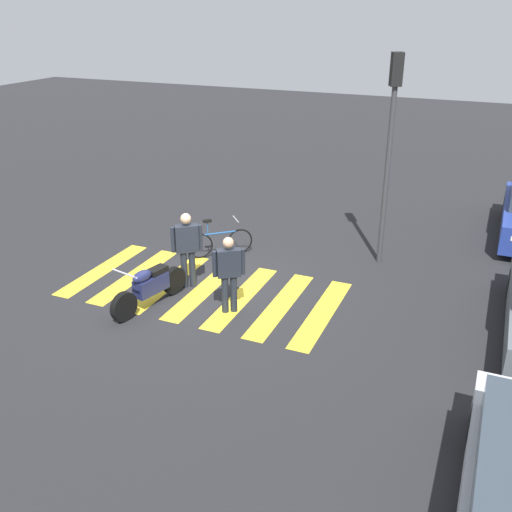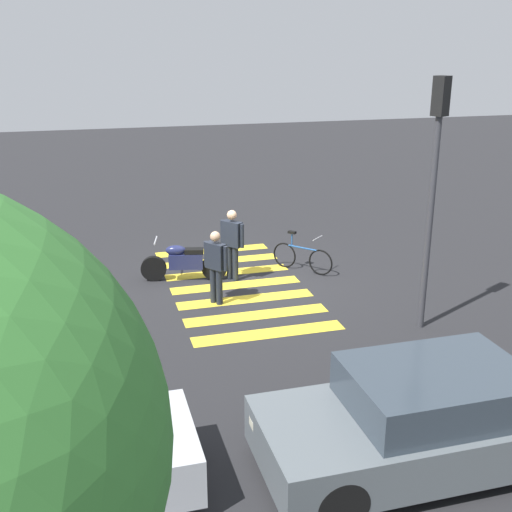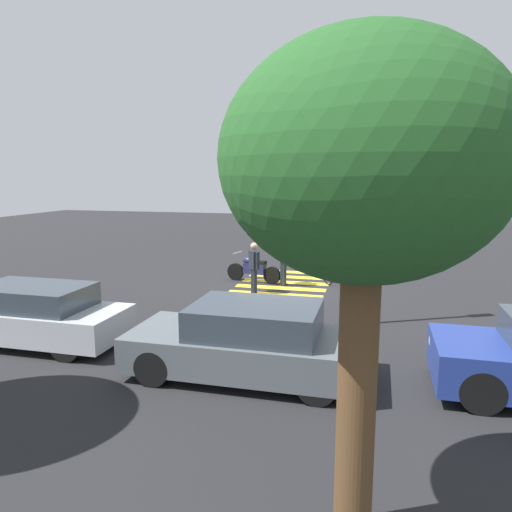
{
  "view_description": "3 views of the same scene",
  "coord_description": "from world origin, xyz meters",
  "px_view_note": "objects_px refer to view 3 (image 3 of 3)",
  "views": [
    {
      "loc": [
        10.06,
        5.55,
        5.82
      ],
      "look_at": [
        0.2,
        1.33,
        1.12
      ],
      "focal_mm": 40.87,
      "sensor_mm": 36.0,
      "label": 1
    },
    {
      "loc": [
        3.27,
        13.47,
        5.39
      ],
      "look_at": [
        -0.14,
        1.28,
        1.12
      ],
      "focal_mm": 44.49,
      "sensor_mm": 36.0,
      "label": 2
    },
    {
      "loc": [
        -3.08,
        15.22,
        3.7
      ],
      "look_at": [
        0.61,
        0.87,
        1.2
      ],
      "focal_mm": 33.5,
      "sensor_mm": 36.0,
      "label": 3
    }
  ],
  "objects_px": {
    "officer_on_foot": "(254,265)",
    "car_grey_coupe": "(247,342)",
    "police_motorcycle": "(254,269)",
    "car_silver_sedan": "(27,315)",
    "officer_by_motorcycle": "(283,257)",
    "traffic_light_pole": "(377,196)",
    "leaning_bicycle": "(337,277)"
  },
  "relations": [
    {
      "from": "car_grey_coupe",
      "to": "traffic_light_pole",
      "type": "xyz_separation_m",
      "value": [
        -2.21,
        -3.86,
        2.55
      ]
    },
    {
      "from": "leaning_bicycle",
      "to": "police_motorcycle",
      "type": "bearing_deg",
      "value": -3.06
    },
    {
      "from": "police_motorcycle",
      "to": "officer_by_motorcycle",
      "type": "relative_size",
      "value": 1.18
    },
    {
      "from": "car_grey_coupe",
      "to": "traffic_light_pole",
      "type": "relative_size",
      "value": 0.89
    },
    {
      "from": "officer_on_foot",
      "to": "car_grey_coupe",
      "type": "height_order",
      "value": "officer_on_foot"
    },
    {
      "from": "leaning_bicycle",
      "to": "car_grey_coupe",
      "type": "bearing_deg",
      "value": 82.49
    },
    {
      "from": "police_motorcycle",
      "to": "traffic_light_pole",
      "type": "height_order",
      "value": "traffic_light_pole"
    },
    {
      "from": "officer_by_motorcycle",
      "to": "car_grey_coupe",
      "type": "height_order",
      "value": "officer_by_motorcycle"
    },
    {
      "from": "police_motorcycle",
      "to": "officer_by_motorcycle",
      "type": "distance_m",
      "value": 1.26
    },
    {
      "from": "officer_by_motorcycle",
      "to": "traffic_light_pole",
      "type": "xyz_separation_m",
      "value": [
        -3.01,
        3.59,
        2.23
      ]
    },
    {
      "from": "car_silver_sedan",
      "to": "traffic_light_pole",
      "type": "height_order",
      "value": "traffic_light_pole"
    },
    {
      "from": "police_motorcycle",
      "to": "car_silver_sedan",
      "type": "xyz_separation_m",
      "value": [
        3.31,
        7.24,
        0.2
      ]
    },
    {
      "from": "leaning_bicycle",
      "to": "officer_by_motorcycle",
      "type": "height_order",
      "value": "officer_by_motorcycle"
    },
    {
      "from": "car_grey_coupe",
      "to": "leaning_bicycle",
      "type": "bearing_deg",
      "value": -97.51
    },
    {
      "from": "police_motorcycle",
      "to": "car_silver_sedan",
      "type": "relative_size",
      "value": 0.44
    },
    {
      "from": "police_motorcycle",
      "to": "car_silver_sedan",
      "type": "distance_m",
      "value": 7.97
    },
    {
      "from": "car_silver_sedan",
      "to": "police_motorcycle",
      "type": "bearing_deg",
      "value": -114.6
    },
    {
      "from": "police_motorcycle",
      "to": "car_silver_sedan",
      "type": "bearing_deg",
      "value": 65.4
    },
    {
      "from": "car_silver_sedan",
      "to": "officer_on_foot",
      "type": "bearing_deg",
      "value": -123.61
    },
    {
      "from": "officer_on_foot",
      "to": "traffic_light_pole",
      "type": "height_order",
      "value": "traffic_light_pole"
    },
    {
      "from": "leaning_bicycle",
      "to": "traffic_light_pole",
      "type": "xyz_separation_m",
      "value": [
        -1.21,
        3.72,
        2.84
      ]
    },
    {
      "from": "leaning_bicycle",
      "to": "officer_on_foot",
      "type": "bearing_deg",
      "value": 30.3
    },
    {
      "from": "car_silver_sedan",
      "to": "leaning_bicycle",
      "type": "bearing_deg",
      "value": -131.3
    },
    {
      "from": "police_motorcycle",
      "to": "officer_on_foot",
      "type": "xyz_separation_m",
      "value": [
        -0.43,
        1.6,
        0.47
      ]
    },
    {
      "from": "police_motorcycle",
      "to": "officer_on_foot",
      "type": "bearing_deg",
      "value": 105.04
    },
    {
      "from": "leaning_bicycle",
      "to": "officer_on_foot",
      "type": "height_order",
      "value": "officer_on_foot"
    },
    {
      "from": "officer_by_motorcycle",
      "to": "traffic_light_pole",
      "type": "height_order",
      "value": "traffic_light_pole"
    },
    {
      "from": "officer_by_motorcycle",
      "to": "car_grey_coupe",
      "type": "relative_size",
      "value": 0.4
    },
    {
      "from": "officer_on_foot",
      "to": "traffic_light_pole",
      "type": "relative_size",
      "value": 0.34
    },
    {
      "from": "officer_on_foot",
      "to": "officer_by_motorcycle",
      "type": "bearing_deg",
      "value": -117.17
    },
    {
      "from": "car_silver_sedan",
      "to": "traffic_light_pole",
      "type": "xyz_separation_m",
      "value": [
        -7.43,
        -3.37,
        2.56
      ]
    },
    {
      "from": "officer_on_foot",
      "to": "car_silver_sedan",
      "type": "distance_m",
      "value": 6.77
    }
  ]
}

